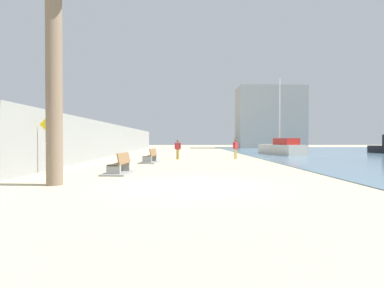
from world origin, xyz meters
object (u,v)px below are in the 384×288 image
(person_walking, at_px, (236,147))
(boat_outer, at_px, (282,148))
(bench_far, at_px, (150,159))
(person_standing, at_px, (178,148))
(pedestrian_sign, at_px, (49,137))
(bench_near, at_px, (120,169))
(palm_tree, at_px, (54,9))

(person_walking, relative_size, boat_outer, 0.21)
(bench_far, relative_size, person_walking, 1.36)
(bench_far, relative_size, person_standing, 1.43)
(bench_far, bearing_deg, person_walking, 31.42)
(bench_far, distance_m, boat_outer, 16.43)
(person_standing, distance_m, boat_outer, 12.76)
(person_walking, relative_size, pedestrian_sign, 0.60)
(bench_far, distance_m, person_standing, 4.15)
(bench_near, height_order, person_walking, person_walking)
(boat_outer, xyz_separation_m, pedestrian_sign, (-16.47, -16.91, 0.98))
(person_walking, bearing_deg, palm_tree, -121.56)
(pedestrian_sign, bearing_deg, bench_far, 56.02)
(bench_far, bearing_deg, bench_near, -95.65)
(palm_tree, relative_size, bench_far, 3.79)
(bench_far, height_order, boat_outer, boat_outer)
(bench_far, xyz_separation_m, person_standing, (1.77, 3.69, 0.66))
(boat_outer, distance_m, pedestrian_sign, 23.62)
(bench_far, bearing_deg, boat_outer, 41.19)
(person_walking, relative_size, person_standing, 1.05)
(person_walking, bearing_deg, bench_far, -148.58)
(palm_tree, bearing_deg, pedestrian_sign, 116.32)
(boat_outer, bearing_deg, person_walking, -130.76)
(boat_outer, bearing_deg, person_standing, -146.07)
(bench_far, xyz_separation_m, pedestrian_sign, (-4.11, -6.09, 1.46))
(bench_near, distance_m, pedestrian_sign, 3.78)
(bench_far, relative_size, boat_outer, 0.28)
(bench_far, height_order, person_standing, person_standing)
(bench_far, relative_size, pedestrian_sign, 0.82)
(palm_tree, relative_size, pedestrian_sign, 3.11)
(bench_far, bearing_deg, person_standing, 64.34)
(palm_tree, height_order, bench_far, palm_tree)
(palm_tree, bearing_deg, boat_outer, 55.16)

